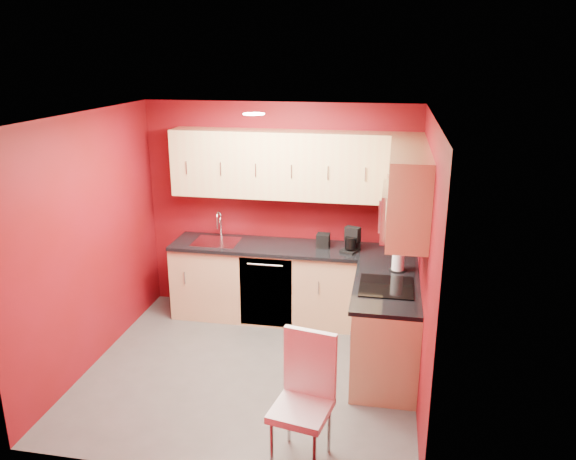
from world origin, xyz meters
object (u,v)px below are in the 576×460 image
(coffee_maker, at_px, (350,240))
(dining_chair, at_px, (301,403))
(napkin_holder, at_px, (323,240))
(paper_towel, at_px, (398,257))
(sink, at_px, (217,238))
(microwave, at_px, (403,211))

(coffee_maker, relative_size, dining_chair, 0.26)
(napkin_holder, height_order, paper_towel, paper_towel)
(napkin_holder, xyz_separation_m, paper_towel, (0.83, -0.58, 0.07))
(sink, height_order, napkin_holder, sink)
(dining_chair, bearing_deg, napkin_holder, 104.53)
(sink, height_order, coffee_maker, sink)
(microwave, xyz_separation_m, coffee_maker, (-0.53, 0.93, -0.61))
(napkin_holder, distance_m, dining_chair, 2.48)
(sink, bearing_deg, paper_towel, -14.81)
(microwave, height_order, napkin_holder, microwave)
(paper_towel, bearing_deg, sink, 165.19)
(microwave, bearing_deg, napkin_holder, 129.22)
(coffee_maker, bearing_deg, sink, -160.11)
(paper_towel, bearing_deg, coffee_maker, 137.53)
(coffee_maker, bearing_deg, dining_chair, -71.40)
(sink, distance_m, coffee_maker, 1.57)
(microwave, bearing_deg, coffee_maker, 119.73)
(paper_towel, relative_size, dining_chair, 0.28)
(sink, xyz_separation_m, napkin_holder, (1.25, 0.03, 0.04))
(dining_chair, bearing_deg, microwave, 74.64)
(paper_towel, bearing_deg, microwave, -88.79)
(napkin_holder, relative_size, dining_chair, 0.15)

